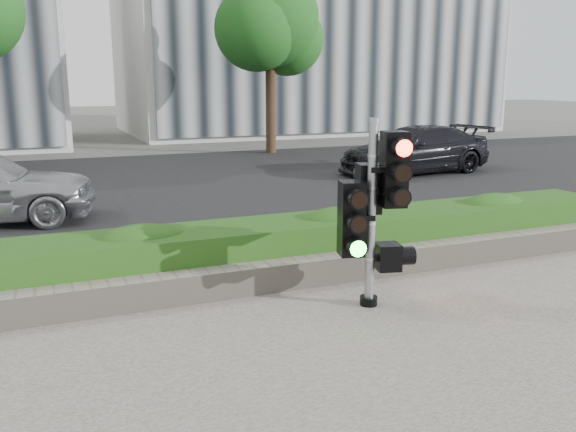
% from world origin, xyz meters
% --- Properties ---
extents(ground, '(120.00, 120.00, 0.00)m').
position_xyz_m(ground, '(0.00, 0.00, 0.00)').
color(ground, '#51514C').
rests_on(ground, ground).
extents(road, '(60.00, 13.00, 0.02)m').
position_xyz_m(road, '(0.00, 10.00, 0.01)').
color(road, black).
rests_on(road, ground).
extents(curb, '(60.00, 0.25, 0.12)m').
position_xyz_m(curb, '(0.00, 3.15, 0.06)').
color(curb, gray).
rests_on(curb, ground).
extents(stone_wall, '(12.00, 0.32, 0.34)m').
position_xyz_m(stone_wall, '(0.00, 1.90, 0.20)').
color(stone_wall, gray).
rests_on(stone_wall, sidewalk).
extents(hedge, '(12.00, 1.00, 0.68)m').
position_xyz_m(hedge, '(0.00, 2.55, 0.37)').
color(hedge, '#408228').
rests_on(hedge, sidewalk).
extents(building_right, '(18.00, 10.00, 12.00)m').
position_xyz_m(building_right, '(11.00, 25.00, 6.00)').
color(building_right, '#B7B7B2').
rests_on(building_right, ground).
extents(tree_right, '(4.10, 3.58, 6.53)m').
position_xyz_m(tree_right, '(5.48, 15.55, 4.48)').
color(tree_right, black).
rests_on(tree_right, ground).
extents(traffic_signal, '(0.78, 0.62, 2.13)m').
position_xyz_m(traffic_signal, '(1.12, 0.99, 1.21)').
color(traffic_signal, black).
rests_on(traffic_signal, sidewalk).
extents(car_dark, '(4.63, 2.24, 1.30)m').
position_xyz_m(car_dark, '(7.44, 9.44, 0.67)').
color(car_dark, black).
rests_on(car_dark, road).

